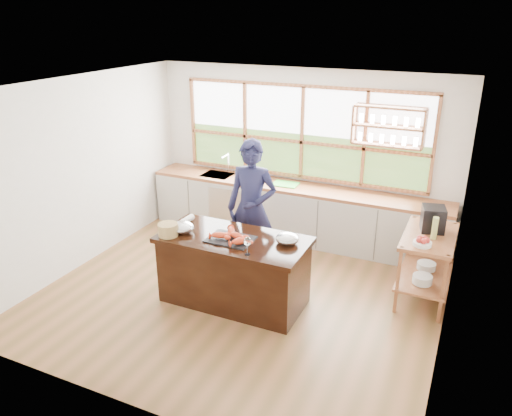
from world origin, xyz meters
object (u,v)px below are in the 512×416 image
Objects in this scene: island at (234,270)px; cook at (252,209)px; wicker_basket at (168,230)px; espresso_machine at (433,219)px.

island is 0.98m from cook.
cook is at bearing 60.29° from wicker_basket.
cook is 6.12× the size of espresso_machine.
cook is 1.27m from wicker_basket.
espresso_machine reaches higher than wicker_basket.
island is at bearing 20.01° from wicker_basket.
wicker_basket is (-2.95, -1.52, -0.08)m from espresso_machine.
wicker_basket reaches higher than island.
island is 0.97m from wicker_basket.
cook is at bearing 99.27° from island.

